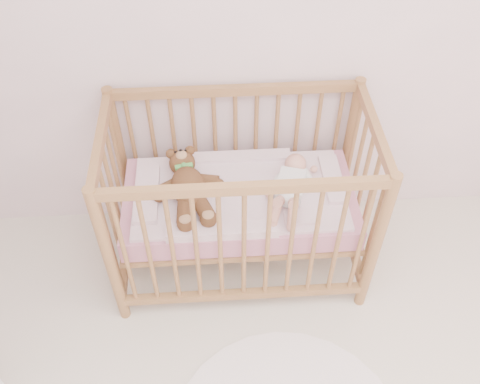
{
  "coord_description": "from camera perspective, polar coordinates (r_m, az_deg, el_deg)",
  "views": [
    {
      "loc": [
        -0.35,
        -0.31,
        2.6
      ],
      "look_at": [
        -0.23,
        1.55,
        0.62
      ],
      "focal_mm": 40.0,
      "sensor_mm": 36.0,
      "label": 1
    }
  ],
  "objects": [
    {
      "name": "crib",
      "position": [
        2.84,
        -0.06,
        -0.93
      ],
      "size": [
        1.36,
        0.76,
        1.0
      ],
      "primitive_type": null,
      "color": "#A46C45",
      "rests_on": "floor"
    },
    {
      "name": "teddy_bear",
      "position": [
        2.72,
        -5.51,
        0.57
      ],
      "size": [
        0.48,
        0.62,
        0.15
      ],
      "primitive_type": null,
      "rotation": [
        0.0,
        0.0,
        0.19
      ],
      "color": "brown",
      "rests_on": "blanket"
    },
    {
      "name": "wall_back",
      "position": [
        2.65,
        4.61,
        18.43
      ],
      "size": [
        4.0,
        0.02,
        2.7
      ],
      "primitive_type": "cube",
      "color": "silver",
      "rests_on": "floor"
    },
    {
      "name": "mattress",
      "position": [
        2.85,
        -0.06,
        -1.13
      ],
      "size": [
        1.22,
        0.62,
        0.13
      ],
      "primitive_type": "cube",
      "color": "pink",
      "rests_on": "crib"
    },
    {
      "name": "baby",
      "position": [
        2.75,
        5.45,
        0.92
      ],
      "size": [
        0.39,
        0.57,
        0.13
      ],
      "primitive_type": null,
      "rotation": [
        0.0,
        0.0,
        -0.29
      ],
      "color": "white",
      "rests_on": "blanket"
    },
    {
      "name": "blanket",
      "position": [
        2.8,
        -0.06,
        -0.1
      ],
      "size": [
        1.1,
        0.58,
        0.06
      ],
      "primitive_type": null,
      "color": "pink",
      "rests_on": "mattress"
    }
  ]
}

